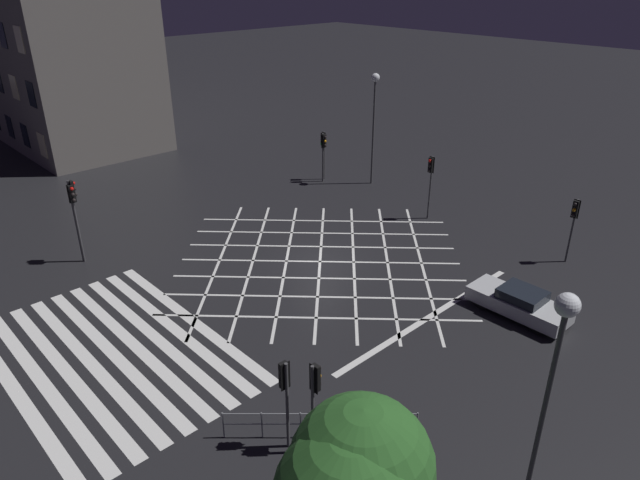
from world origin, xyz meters
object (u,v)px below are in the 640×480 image
street_lamp_east (374,102)px  traffic_light_se_cross (315,391)px  traffic_light_nw_cross (323,146)px  street_lamp_west (554,365)px  street_tree_far (361,468)px  traffic_light_sw_main (74,208)px  traffic_light_ne_cross (574,218)px  waiting_car (519,302)px  traffic_light_median_north (430,175)px  traffic_light_sw_cross (74,205)px  traffic_light_se_main (285,387)px  traffic_light_nw_main (324,148)px

street_lamp_east → traffic_light_se_cross: bearing=-51.8°
traffic_light_nw_cross → street_lamp_west: bearing=57.1°
street_tree_far → traffic_light_sw_main: bearing=174.1°
traffic_light_nw_cross → street_tree_far: street_tree_far is taller
traffic_light_ne_cross → street_lamp_west: bearing=21.7°
traffic_light_sw_main → waiting_car: (18.10, 12.02, -2.47)m
waiting_car → traffic_light_nw_cross: bearing=-17.4°
traffic_light_median_north → street_lamp_west: bearing=43.8°
traffic_light_sw_cross → traffic_light_se_cross: traffic_light_sw_cross is taller
waiting_car → traffic_light_se_cross: bearing=88.4°
traffic_light_sw_cross → traffic_light_se_cross: size_ratio=1.31×
traffic_light_nw_cross → street_lamp_west: (24.49, -15.84, 3.20)m
traffic_light_median_north → traffic_light_se_main: size_ratio=1.19×
traffic_light_se_main → waiting_car: 12.64m
street_lamp_east → traffic_light_nw_cross: bearing=-146.1°
traffic_light_sw_main → traffic_light_se_main: (16.94, -0.45, -0.71)m
traffic_light_sw_cross → street_tree_far: 22.07m
traffic_light_se_cross → street_lamp_east: 25.46m
traffic_light_nw_main → waiting_car: bearing=-16.9°
traffic_light_nw_cross → street_lamp_east: size_ratio=0.46×
traffic_light_sw_main → traffic_light_nw_main: bearing=91.3°
traffic_light_sw_cross → traffic_light_sw_main: 0.19m
traffic_light_se_cross → traffic_light_nw_cross: bearing=46.0°
traffic_light_median_north → traffic_light_nw_cross: bearing=-91.5°
traffic_light_sw_cross → traffic_light_ne_cross: 25.26m
traffic_light_se_main → traffic_light_sw_cross: bearing=-1.7°
traffic_light_nw_main → traffic_light_se_main: (17.35, -18.10, -0.14)m
street_lamp_east → street_lamp_west: street_lamp_east is taller
street_lamp_west → waiting_car: street_lamp_west is taller
traffic_light_nw_cross → traffic_light_sw_cross: 17.90m
traffic_light_se_cross → street_lamp_west: bearing=-71.1°
traffic_light_se_cross → street_lamp_west: 7.10m
traffic_light_ne_cross → street_tree_far: 21.18m
traffic_light_nw_main → traffic_light_sw_main: traffic_light_sw_main is taller
traffic_light_sw_cross → street_tree_far: street_tree_far is taller
street_tree_far → traffic_light_se_cross: bearing=150.0°
traffic_light_nw_cross → traffic_light_sw_cross: size_ratio=0.78×
traffic_light_median_north → street_lamp_west: size_ratio=0.52×
traffic_light_se_main → street_lamp_east: bearing=-54.0°
traffic_light_nw_cross → traffic_light_se_main: 25.54m
traffic_light_se_cross → street_tree_far: size_ratio=0.59×
traffic_light_sw_main → street_tree_far: street_tree_far is taller
traffic_light_sw_cross → traffic_light_se_cross: bearing=-90.0°
traffic_light_ne_cross → street_lamp_east: bearing=-95.8°
street_lamp_west → street_tree_far: (-1.95, -4.36, -1.57)m
traffic_light_median_north → traffic_light_nw_main: traffic_light_median_north is taller
street_lamp_east → street_tree_far: (19.62, -22.17, -1.61)m
traffic_light_sw_main → traffic_light_se_cross: size_ratio=1.27×
traffic_light_se_main → traffic_light_nw_cross: bearing=-46.1°
traffic_light_nw_cross → traffic_light_median_north: (9.54, -0.25, 0.31)m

